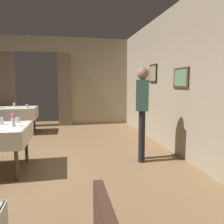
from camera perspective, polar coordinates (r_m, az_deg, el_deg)
name	(u,v)px	position (r m, az deg, el deg)	size (l,w,h in m)	color
ground	(6,173)	(4.08, -25.63, -13.92)	(10.08, 10.08, 0.00)	olive
wall_right	(190,80)	(4.30, 19.54, 7.85)	(0.16, 8.40, 3.00)	tan
wall_back	(37,81)	(7.93, -18.84, 7.46)	(6.40, 0.27, 3.00)	tan
dining_table_far	(15,111)	(6.99, -23.79, 0.12)	(1.20, 0.92, 0.75)	#4C3D2D
flower_vase_mid	(13,119)	(3.88, -24.12, -1.77)	(0.07, 0.07, 0.20)	silver
glass_mid_b	(1,121)	(4.15, -26.73, -2.07)	(0.08, 0.08, 0.12)	silver
glass_mid_d	(18,120)	(4.23, -23.13, -1.89)	(0.07, 0.07, 0.09)	silver
plate_far_a	(0,107)	(7.18, -26.86, 1.10)	(0.23, 0.23, 0.01)	white
glass_far_b	(27,106)	(6.68, -21.02, 1.41)	(0.07, 0.07, 0.11)	silver
glass_far_c	(14,105)	(7.27, -23.91, 1.75)	(0.07, 0.07, 0.12)	silver
person_waiter_by_doorway	(142,106)	(4.07, 7.82, 1.53)	(0.33, 0.41, 1.72)	black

